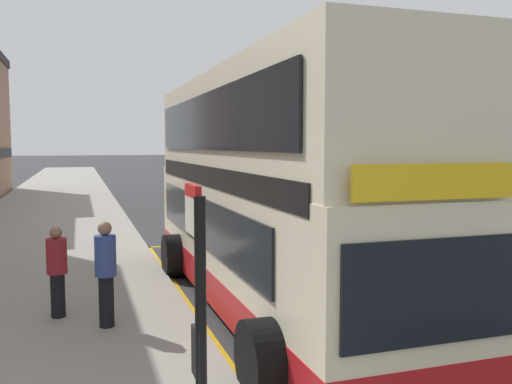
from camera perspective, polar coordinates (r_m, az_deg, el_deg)
The scene contains 10 objects.
ground_plane at distance 37.93m, azimuth -9.25°, elevation 0.27°, with size 260.00×260.00×0.00m, color #333335.
pavement_near at distance 37.49m, azimuth -19.88°, elevation 0.09°, with size 6.00×76.00×0.14m, color gray.
double_decker_bus at distance 10.24m, azimuth 1.24°, elevation -0.73°, with size 3.15×10.21×4.40m.
bus_bay_markings at distance 10.80m, azimuth 1.03°, elevation -11.56°, with size 3.13×13.09×0.01m.
bus_stop_sign at distance 4.37m, azimuth -6.07°, elevation -13.58°, with size 0.09×0.51×2.63m.
parked_car_white_behind at distance 40.58m, azimuth -2.92°, elevation 1.76°, with size 2.09×4.20×1.62m.
parked_car_teal_across at distance 55.13m, azimuth -6.81°, elevation 2.59°, with size 2.09×4.20×1.62m.
parked_car_black_distant at distance 25.53m, azimuth 5.92°, elevation -0.17°, with size 2.09×4.20×1.62m.
pedestrian_waiting_near_sign at distance 9.12m, azimuth -15.58°, elevation -7.90°, with size 0.34×0.34×1.72m.
pedestrian_further_back at distance 9.89m, azimuth -20.26°, elevation -7.59°, with size 0.34×0.34×1.56m.
Camera 1 is at (-5.84, -5.35, 3.08)m, focal length 37.90 mm.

